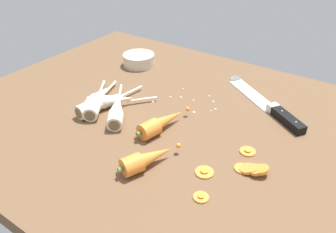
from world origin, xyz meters
The scene contains 15 objects.
ground_plane centered at (0.00, 0.00, -2.00)cm, with size 120.00×90.00×4.00cm, color brown.
chefs_knife centered at (16.13, 21.60, 0.65)cm, with size 30.46×22.52×4.18cm.
whole_carrot centered at (0.61, -6.20, 2.10)cm, with size 7.11×17.42×4.20cm.
whole_carrot_second centered at (6.18, -19.30, 2.10)cm, with size 8.39×14.88×4.20cm.
parsnip_front centered at (-18.69, -7.36, 1.98)cm, with size 5.90×22.83×4.00cm.
parsnip_mid_left centered at (-17.23, -5.00, 1.98)cm, with size 14.32×16.39×4.00cm.
parsnip_mid_right centered at (-20.33, -8.00, 1.98)cm, with size 13.95×19.26×4.00cm.
parsnip_back centered at (-21.59, -5.32, 1.98)cm, with size 7.77×17.25×4.00cm.
parsnip_outer centered at (-12.79, -7.54, 1.98)cm, with size 15.92×20.03×4.00cm.
carrot_slice_stack centered at (25.68, -8.09, 0.83)cm, with size 7.35×4.04×2.60cm.
carrot_slice_stray_near centered at (20.53, -20.62, 0.36)cm, with size 3.12×3.12×0.70cm.
carrot_slice_stray_mid centered at (22.38, -2.20, 0.36)cm, with size 3.68×3.68×0.70cm.
carrot_slice_stray_far centered at (17.58, -13.98, 0.36)cm, with size 4.07×4.07×0.70cm.
prep_bowl centered at (-28.73, 21.88, 2.15)cm, with size 11.00×11.00×4.00cm.
mince_crumbs centered at (0.32, 9.59, 0.37)cm, with size 17.53×12.85×0.87cm.
Camera 1 is at (41.19, -62.23, 48.59)cm, focal length 35.69 mm.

